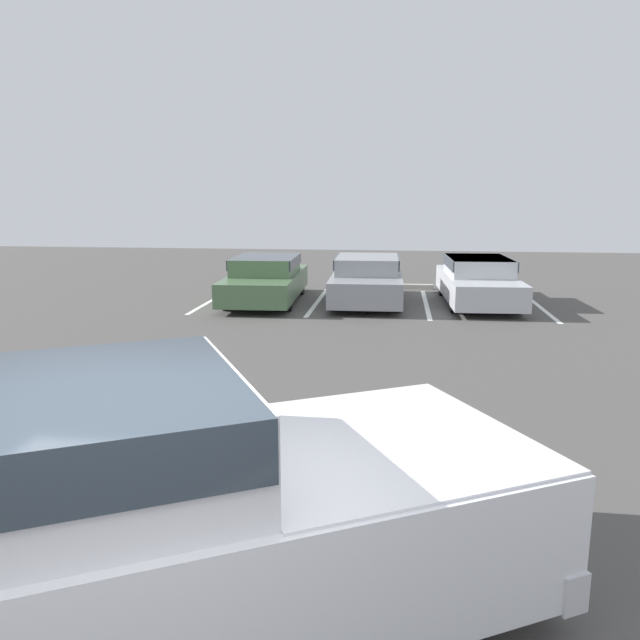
{
  "coord_description": "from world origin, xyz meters",
  "views": [
    {
      "loc": [
        1.37,
        -2.8,
        2.91
      ],
      "look_at": [
        0.22,
        6.53,
        1.0
      ],
      "focal_mm": 35.0,
      "sensor_mm": 36.0,
      "label": 1
    }
  ],
  "objects": [
    {
      "name": "parked_sedan_b",
      "position": [
        0.58,
        13.96,
        0.66
      ],
      "size": [
        1.93,
        4.36,
        1.25
      ],
      "rotation": [
        0.0,
        0.0,
        -1.55
      ],
      "color": "gray",
      "rests_on": "ground_plane"
    },
    {
      "name": "wheel_stop_curb",
      "position": [
        1.66,
        16.64,
        0.07
      ],
      "size": [
        1.71,
        0.2,
        0.14
      ],
      "primitive_type": "cube",
      "color": "#B7B2A8",
      "rests_on": "ground_plane"
    },
    {
      "name": "stall_stripe_c",
      "position": [
        2.18,
        13.91,
        0.0
      ],
      "size": [
        0.12,
        4.54,
        0.01
      ],
      "primitive_type": "cube",
      "color": "white",
      "rests_on": "ground_plane"
    },
    {
      "name": "stall_stripe_d",
      "position": [
        5.12,
        13.91,
        0.0
      ],
      "size": [
        0.12,
        4.54,
        0.01
      ],
      "primitive_type": "cube",
      "color": "white",
      "rests_on": "ground_plane"
    },
    {
      "name": "parked_sedan_c",
      "position": [
        3.54,
        14.14,
        0.66
      ],
      "size": [
        1.93,
        4.64,
        1.24
      ],
      "rotation": [
        0.0,
        0.0,
        -1.53
      ],
      "color": "#B7BABF",
      "rests_on": "ground_plane"
    },
    {
      "name": "parked_sedan_a",
      "position": [
        -2.17,
        13.79,
        0.66
      ],
      "size": [
        1.96,
        4.59,
        1.23
      ],
      "rotation": [
        0.0,
        0.0,
        -1.54
      ],
      "color": "#4C6B47",
      "rests_on": "ground_plane"
    },
    {
      "name": "stall_stripe_b",
      "position": [
        -0.76,
        13.91,
        0.0
      ],
      "size": [
        0.12,
        4.54,
        0.01
      ],
      "primitive_type": "cube",
      "color": "white",
      "rests_on": "ground_plane"
    },
    {
      "name": "stall_stripe_a",
      "position": [
        -3.71,
        13.91,
        0.0
      ],
      "size": [
        0.12,
        4.54,
        0.01
      ],
      "primitive_type": "cube",
      "color": "white",
      "rests_on": "ground_plane"
    },
    {
      "name": "pickup_truck",
      "position": [
        -0.26,
        0.61,
        0.9
      ],
      "size": [
        5.86,
        4.46,
        1.82
      ],
      "rotation": [
        0.0,
        0.0,
        0.49
      ],
      "color": "silver",
      "rests_on": "ground_plane"
    }
  ]
}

